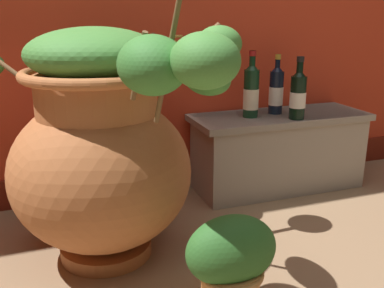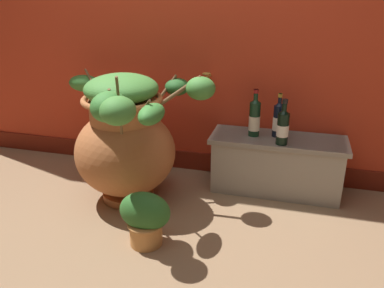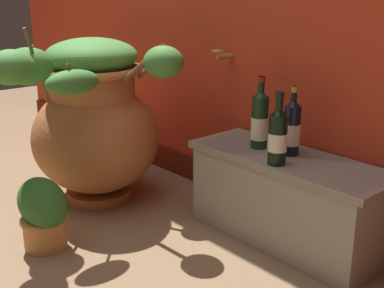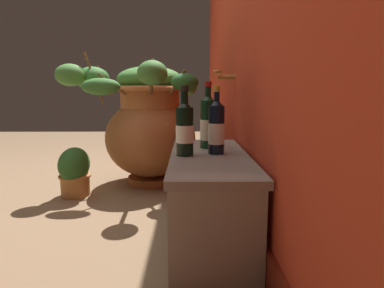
{
  "view_description": "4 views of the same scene",
  "coord_description": "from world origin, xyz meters",
  "px_view_note": "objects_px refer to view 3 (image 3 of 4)",
  "views": [
    {
      "loc": [
        -0.55,
        -0.9,
        0.87
      ],
      "look_at": [
        0.05,
        0.77,
        0.33
      ],
      "focal_mm": 40.65,
      "sensor_mm": 36.0,
      "label": 1
    },
    {
      "loc": [
        0.65,
        -1.53,
        1.29
      ],
      "look_at": [
        0.04,
        0.68,
        0.38
      ],
      "focal_mm": 36.56,
      "sensor_mm": 36.0,
      "label": 2
    },
    {
      "loc": [
        1.77,
        -0.67,
        1.06
      ],
      "look_at": [
        0.05,
        0.85,
        0.33
      ],
      "focal_mm": 47.01,
      "sensor_mm": 36.0,
      "label": 3
    },
    {
      "loc": [
        1.96,
        0.83,
        0.64
      ],
      "look_at": [
        0.06,
        0.85,
        0.35
      ],
      "focal_mm": 30.85,
      "sensor_mm": 36.0,
      "label": 4
    }
  ],
  "objects_px": {
    "wine_bottle_right": "(278,135)",
    "potted_shrub": "(43,212)",
    "wine_bottle_left": "(260,119)",
    "wine_bottle_middle": "(292,127)",
    "terracotta_urn": "(94,119)"
  },
  "relations": [
    {
      "from": "wine_bottle_right",
      "to": "potted_shrub",
      "type": "distance_m",
      "value": 1.01
    },
    {
      "from": "wine_bottle_left",
      "to": "wine_bottle_right",
      "type": "relative_size",
      "value": 1.08
    },
    {
      "from": "wine_bottle_middle",
      "to": "wine_bottle_right",
      "type": "xyz_separation_m",
      "value": [
        0.04,
        -0.14,
        0.0
      ]
    },
    {
      "from": "potted_shrub",
      "to": "wine_bottle_middle",
      "type": "bearing_deg",
      "value": 53.63
    },
    {
      "from": "wine_bottle_right",
      "to": "wine_bottle_left",
      "type": "bearing_deg",
      "value": 150.08
    },
    {
      "from": "wine_bottle_right",
      "to": "terracotta_urn",
      "type": "bearing_deg",
      "value": -164.43
    },
    {
      "from": "wine_bottle_middle",
      "to": "potted_shrub",
      "type": "distance_m",
      "value": 1.09
    },
    {
      "from": "wine_bottle_left",
      "to": "wine_bottle_right",
      "type": "distance_m",
      "value": 0.22
    },
    {
      "from": "wine_bottle_left",
      "to": "potted_shrub",
      "type": "height_order",
      "value": "wine_bottle_left"
    },
    {
      "from": "terracotta_urn",
      "to": "potted_shrub",
      "type": "xyz_separation_m",
      "value": [
        0.29,
        -0.44,
        -0.26
      ]
    },
    {
      "from": "terracotta_urn",
      "to": "wine_bottle_right",
      "type": "xyz_separation_m",
      "value": [
        0.94,
        0.26,
        0.08
      ]
    },
    {
      "from": "wine_bottle_middle",
      "to": "wine_bottle_left",
      "type": "bearing_deg",
      "value": -169.57
    },
    {
      "from": "wine_bottle_middle",
      "to": "wine_bottle_right",
      "type": "height_order",
      "value": "same"
    },
    {
      "from": "terracotta_urn",
      "to": "wine_bottle_middle",
      "type": "relative_size",
      "value": 3.73
    },
    {
      "from": "wine_bottle_left",
      "to": "wine_bottle_middle",
      "type": "relative_size",
      "value": 1.08
    }
  ]
}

